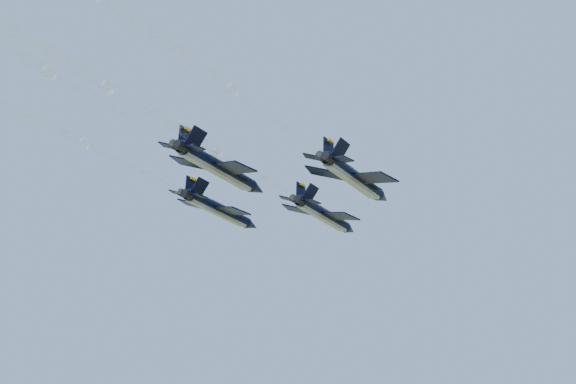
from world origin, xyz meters
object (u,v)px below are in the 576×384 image
at_px(jet_left, 220,210).
at_px(jet_right, 355,178).
at_px(jet_lead, 325,215).
at_px(jet_slot, 220,168).

distance_m(jet_left, jet_right, 23.94).
xyz_separation_m(jet_lead, jet_slot, (-5.57, -23.94, 0.00)).
xyz_separation_m(jet_left, jet_right, (23.49, -4.65, 0.00)).
xyz_separation_m(jet_lead, jet_right, (9.47, -13.56, 0.00)).
xyz_separation_m(jet_right, jet_slot, (-15.05, -10.38, 0.00)).
height_order(jet_lead, jet_slot, same).
relative_size(jet_lead, jet_slot, 1.00).
bearing_deg(jet_right, jet_slot, -133.65).
distance_m(jet_lead, jet_slot, 24.58).
distance_m(jet_lead, jet_right, 16.54).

